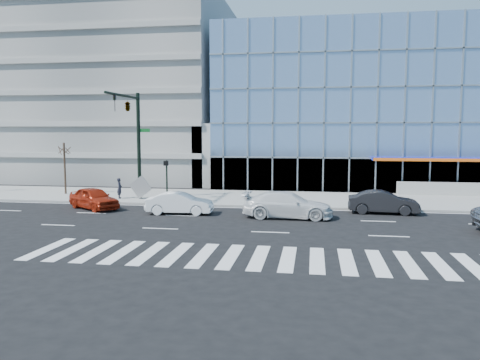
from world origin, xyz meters
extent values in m
plane|color=black|center=(0.00, 0.00, 0.00)|extent=(160.00, 160.00, 0.00)
cube|color=gray|center=(0.00, 8.00, 0.07)|extent=(120.00, 8.00, 0.15)
cube|color=#7596C3|center=(14.00, 26.00, 7.50)|extent=(42.00, 26.00, 15.00)
cube|color=gray|center=(-20.00, 26.00, 10.00)|extent=(24.00, 24.00, 20.00)
cube|color=gray|center=(-6.00, 18.00, 3.00)|extent=(6.00, 8.00, 6.00)
cube|color=slate|center=(-58.00, 64.00, 30.00)|extent=(13.00, 13.00, 60.00)
cube|color=gray|center=(-30.00, 70.00, 24.00)|extent=(14.00, 14.00, 48.00)
cylinder|color=black|center=(-11.00, 6.00, 4.15)|extent=(0.28, 0.28, 8.00)
cylinder|color=black|center=(-11.00, 3.20, 7.75)|extent=(0.18, 5.60, 0.18)
imported|color=black|center=(-11.00, 1.80, 7.15)|extent=(0.18, 0.22, 1.10)
imported|color=black|center=(-11.00, 4.00, 7.15)|extent=(0.48, 2.24, 0.90)
cube|color=#0C591E|center=(-10.55, 6.00, 5.35)|extent=(0.90, 0.05, 0.25)
cylinder|color=black|center=(-8.50, 5.00, 1.65)|extent=(0.12, 0.12, 3.00)
cube|color=black|center=(-8.50, 4.85, 2.95)|extent=(0.30, 0.25, 0.35)
cylinder|color=#332319|center=(-18.00, 7.50, 2.25)|extent=(0.16, 0.16, 4.20)
ellipsoid|color=#332319|center=(-18.00, 7.50, 3.93)|extent=(1.10, 1.10, 0.90)
imported|color=white|center=(0.66, 0.33, 0.79)|extent=(5.51, 2.31, 1.59)
imported|color=white|center=(-6.24, 0.59, 0.70)|extent=(4.33, 1.75, 1.40)
imported|color=black|center=(6.66, 2.80, 0.73)|extent=(4.51, 1.80, 1.46)
imported|color=#9B200B|center=(-12.57, 1.55, 0.74)|extent=(4.58, 3.87, 1.48)
imported|color=black|center=(-12.49, 5.65, 0.93)|extent=(0.51, 0.65, 1.56)
cube|color=gray|center=(-10.78, 5.58, 1.06)|extent=(1.82, 0.16, 1.82)
camera|label=1|loc=(2.21, -28.01, 5.25)|focal=35.00mm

